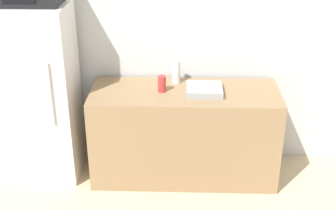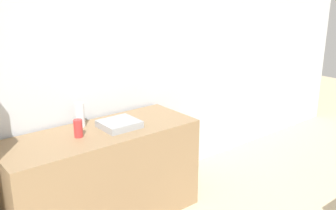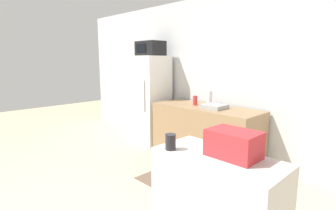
% 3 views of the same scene
% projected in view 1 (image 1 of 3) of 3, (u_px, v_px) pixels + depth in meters
% --- Properties ---
extents(wall_back, '(8.00, 0.06, 2.60)m').
position_uv_depth(wall_back, '(212.00, 34.00, 4.40)').
color(wall_back, silver).
rests_on(wall_back, ground_plane).
extents(refrigerator, '(0.58, 0.59, 1.66)m').
position_uv_depth(refrigerator, '(44.00, 94.00, 4.31)').
color(refrigerator, white).
rests_on(refrigerator, ground_plane).
extents(counter, '(1.72, 0.66, 0.88)m').
position_uv_depth(counter, '(184.00, 134.00, 4.43)').
color(counter, '#937551').
rests_on(counter, ground_plane).
extents(sink_basin, '(0.32, 0.30, 0.06)m').
position_uv_depth(sink_basin, '(204.00, 90.00, 4.20)').
color(sink_basin, '#9EA3A8').
rests_on(sink_basin, counter).
extents(bottle_tall, '(0.08, 0.08, 0.22)m').
position_uv_depth(bottle_tall, '(176.00, 72.00, 4.38)').
color(bottle_tall, silver).
rests_on(bottle_tall, counter).
extents(bottle_short, '(0.07, 0.07, 0.15)m').
position_uv_depth(bottle_short, '(162.00, 84.00, 4.20)').
color(bottle_short, red).
rests_on(bottle_short, counter).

